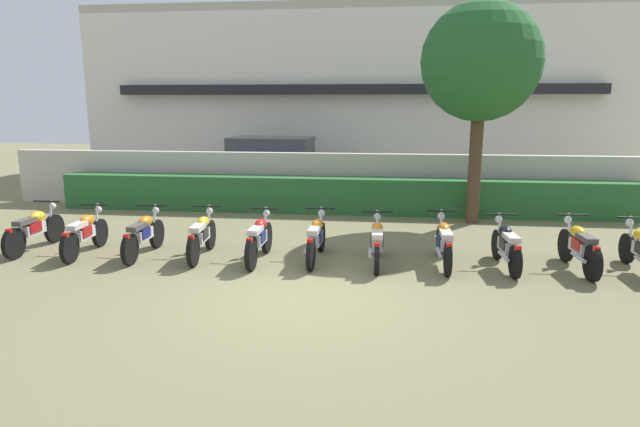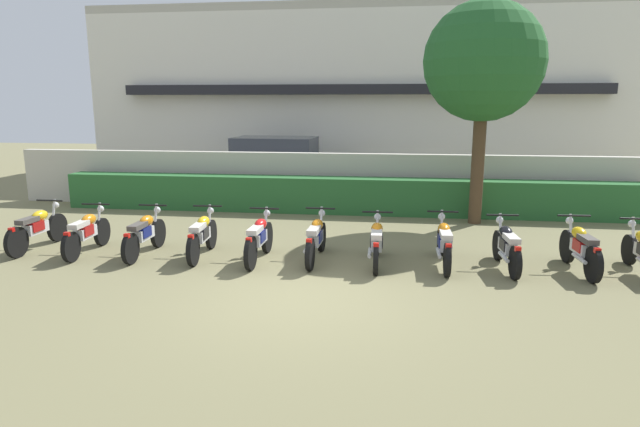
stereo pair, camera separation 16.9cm
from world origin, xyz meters
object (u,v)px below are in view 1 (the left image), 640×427
motorcycle_in_row_1 (85,233)px  motorcycle_in_row_6 (377,242)px  motorcycle_in_row_3 (202,235)px  parked_car (276,166)px  tree_near_inspector (481,63)px  motorcycle_in_row_5 (316,238)px  motorcycle_in_row_8 (506,245)px  motorcycle_in_row_4 (259,238)px  motorcycle_in_row_2 (143,234)px  motorcycle_in_row_7 (444,242)px  motorcycle_in_row_9 (579,247)px  motorcycle_in_row_0 (34,229)px

motorcycle_in_row_1 → motorcycle_in_row_6: (5.89, 0.03, -0.00)m
motorcycle_in_row_1 → motorcycle_in_row_3: motorcycle_in_row_3 is taller
parked_car → tree_near_inspector: bearing=-31.0°
motorcycle_in_row_5 → motorcycle_in_row_8: size_ratio=1.08×
motorcycle_in_row_4 → motorcycle_in_row_2: bearing=89.2°
motorcycle_in_row_7 → motorcycle_in_row_9: bearing=-92.1°
motorcycle_in_row_0 → motorcycle_in_row_8: size_ratio=1.09×
motorcycle_in_row_2 → motorcycle_in_row_3: bearing=-88.3°
tree_near_inspector → motorcycle_in_row_4: size_ratio=2.95×
motorcycle_in_row_0 → motorcycle_in_row_9: (10.78, -0.09, 0.00)m
motorcycle_in_row_1 → motorcycle_in_row_5: motorcycle_in_row_5 is taller
motorcycle_in_row_4 → motorcycle_in_row_9: size_ratio=1.00×
tree_near_inspector → motorcycle_in_row_1: 9.84m
parked_car → motorcycle_in_row_2: 8.04m
motorcycle_in_row_4 → motorcycle_in_row_1: bearing=90.4°
motorcycle_in_row_4 → motorcycle_in_row_9: bearing=-88.1°
motorcycle_in_row_0 → motorcycle_in_row_2: bearing=-92.6°
motorcycle_in_row_3 → motorcycle_in_row_7: (4.73, 0.05, -0.00)m
tree_near_inspector → motorcycle_in_row_9: tree_near_inspector is taller
parked_car → motorcycle_in_row_9: size_ratio=2.48×
motorcycle_in_row_0 → motorcycle_in_row_7: size_ratio=1.00×
motorcycle_in_row_3 → motorcycle_in_row_7: 4.73m
motorcycle_in_row_5 → motorcycle_in_row_6: (1.18, -0.13, -0.01)m
motorcycle_in_row_4 → motorcycle_in_row_7: 3.54m
parked_car → motorcycle_in_row_9: bearing=-44.7°
motorcycle_in_row_1 → motorcycle_in_row_8: motorcycle_in_row_1 is taller
motorcycle_in_row_7 → motorcycle_in_row_1: bearing=90.6°
parked_car → motorcycle_in_row_0: (-3.52, -7.83, -0.48)m
motorcycle_in_row_3 → motorcycle_in_row_6: size_ratio=1.02×
motorcycle_in_row_2 → motorcycle_in_row_9: 8.34m
motorcycle_in_row_4 → motorcycle_in_row_6: motorcycle_in_row_4 is taller
motorcycle_in_row_3 → motorcycle_in_row_8: motorcycle_in_row_3 is taller
tree_near_inspector → motorcycle_in_row_7: 5.37m
parked_car → motorcycle_in_row_4: size_ratio=2.47×
motorcycle_in_row_0 → motorcycle_in_row_9: size_ratio=1.05×
motorcycle_in_row_2 → motorcycle_in_row_6: size_ratio=1.02×
motorcycle_in_row_1 → motorcycle_in_row_8: 8.28m
motorcycle_in_row_3 → motorcycle_in_row_8: size_ratio=1.04×
motorcycle_in_row_9 → tree_near_inspector: bearing=15.2°
motorcycle_in_row_9 → motorcycle_in_row_8: bearing=86.8°
motorcycle_in_row_5 → motorcycle_in_row_7: size_ratio=0.99×
parked_car → motorcycle_in_row_7: size_ratio=2.35×
parked_car → motorcycle_in_row_7: (4.84, -7.85, -0.49)m
motorcycle_in_row_9 → motorcycle_in_row_3: bearing=86.7°
parked_car → motorcycle_in_row_1: size_ratio=2.46×
parked_car → motorcycle_in_row_5: (2.40, -7.83, -0.49)m
tree_near_inspector → motorcycle_in_row_6: tree_near_inspector is taller
tree_near_inspector → motorcycle_in_row_0: size_ratio=2.81×
motorcycle_in_row_2 → motorcycle_in_row_1: bearing=91.1°
motorcycle_in_row_4 → motorcycle_in_row_0: bearing=88.6°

